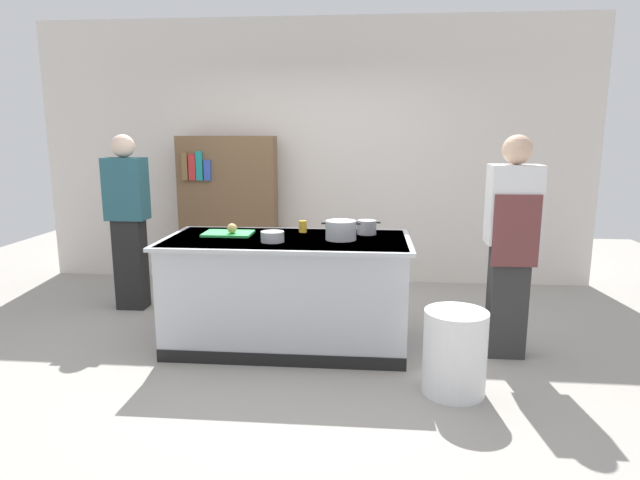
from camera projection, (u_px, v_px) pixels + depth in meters
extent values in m
plane|color=#9E9991|center=(288.00, 344.00, 4.53)|extent=(10.00, 10.00, 0.00)
cube|color=silver|center=(313.00, 153.00, 6.29)|extent=(6.40, 0.12, 3.00)
cube|color=#B7BABF|center=(288.00, 292.00, 4.44)|extent=(1.90, 0.90, 0.90)
cube|color=#B7BABF|center=(287.00, 240.00, 4.35)|extent=(1.98, 0.98, 0.03)
cube|color=black|center=(279.00, 360.00, 4.07)|extent=(1.90, 0.01, 0.10)
cube|color=green|center=(228.00, 233.00, 4.50)|extent=(0.40, 0.28, 0.02)
sphere|color=tan|center=(232.00, 228.00, 4.44)|extent=(0.08, 0.08, 0.08)
cylinder|color=#B7BABF|center=(341.00, 230.00, 4.28)|extent=(0.24, 0.24, 0.15)
cube|color=black|center=(324.00, 223.00, 4.28)|extent=(0.04, 0.02, 0.01)
cube|color=black|center=(358.00, 224.00, 4.25)|extent=(0.04, 0.02, 0.01)
cylinder|color=#99999E|center=(367.00, 227.00, 4.51)|extent=(0.16, 0.16, 0.12)
cube|color=black|center=(355.00, 222.00, 4.51)|extent=(0.04, 0.02, 0.01)
cube|color=black|center=(378.00, 223.00, 4.50)|extent=(0.04, 0.02, 0.01)
cylinder|color=#B7BABF|center=(272.00, 237.00, 4.20)|extent=(0.18, 0.18, 0.08)
cylinder|color=yellow|center=(303.00, 227.00, 4.60)|extent=(0.07, 0.07, 0.10)
cylinder|color=white|center=(455.00, 352.00, 3.63)|extent=(0.42, 0.42, 0.57)
cube|color=#2E2E2E|center=(507.00, 300.00, 4.22)|extent=(0.28, 0.20, 0.90)
cube|color=silver|center=(514.00, 205.00, 4.07)|extent=(0.38, 0.24, 0.60)
sphere|color=#D3AA8C|center=(518.00, 150.00, 3.99)|extent=(0.22, 0.22, 0.22)
cube|color=brown|center=(516.00, 231.00, 3.99)|extent=(0.34, 0.02, 0.54)
cube|color=black|center=(131.00, 264.00, 5.38)|extent=(0.28, 0.20, 0.90)
cube|color=#275762|center=(126.00, 189.00, 5.24)|extent=(0.38, 0.24, 0.60)
sphere|color=beige|center=(123.00, 146.00, 5.16)|extent=(0.22, 0.22, 0.22)
cube|color=brown|center=(229.00, 211.00, 6.20)|extent=(1.10, 0.28, 1.70)
cube|color=brown|center=(185.00, 166.00, 5.98)|extent=(0.06, 0.03, 0.30)
cube|color=red|center=(192.00, 167.00, 5.98)|extent=(0.08, 0.03, 0.28)
cube|color=teal|center=(199.00, 166.00, 5.97)|extent=(0.07, 0.03, 0.32)
cube|color=#3351B7|center=(207.00, 170.00, 5.97)|extent=(0.07, 0.03, 0.22)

